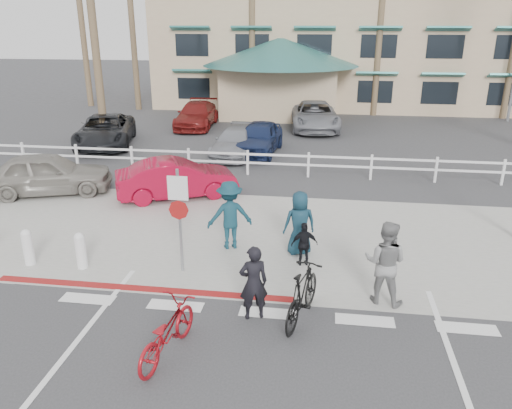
% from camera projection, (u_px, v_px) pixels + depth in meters
% --- Properties ---
extents(ground, '(140.00, 140.00, 0.00)m').
position_uv_depth(ground, '(264.00, 330.00, 9.91)').
color(ground, '#333335').
extents(bike_path, '(12.00, 16.00, 0.01)m').
position_uv_depth(bike_path, '(248.00, 401.00, 8.05)').
color(bike_path, '#333335').
rests_on(bike_path, ground).
extents(sidewalk_plaza, '(22.00, 7.00, 0.01)m').
position_uv_depth(sidewalk_plaza, '(284.00, 238.00, 14.09)').
color(sidewalk_plaza, gray).
rests_on(sidewalk_plaza, ground).
extents(cross_street, '(40.00, 5.00, 0.01)m').
position_uv_depth(cross_street, '(294.00, 193.00, 17.80)').
color(cross_street, '#333335').
rests_on(cross_street, ground).
extents(parking_lot, '(50.00, 16.00, 0.01)m').
position_uv_depth(parking_lot, '(307.00, 136.00, 26.63)').
color(parking_lot, '#333335').
rests_on(parking_lot, ground).
extents(curb_red, '(7.00, 0.25, 0.02)m').
position_uv_depth(curb_red, '(141.00, 289.00, 11.42)').
color(curb_red, maroon).
rests_on(curb_red, ground).
extents(rail_fence, '(29.40, 0.16, 1.00)m').
position_uv_depth(rail_fence, '(311.00, 165.00, 19.42)').
color(rail_fence, silver).
rests_on(rail_fence, ground).
extents(building, '(28.00, 16.00, 11.30)m').
position_uv_depth(building, '(345.00, 23.00, 36.49)').
color(building, tan).
rests_on(building, ground).
extents(sign_post, '(0.50, 0.10, 2.90)m').
position_uv_depth(sign_post, '(180.00, 216.00, 11.76)').
color(sign_post, gray).
rests_on(sign_post, ground).
extents(bollard_0, '(0.26, 0.26, 0.95)m').
position_uv_depth(bollard_0, '(81.00, 251.00, 12.24)').
color(bollard_0, silver).
rests_on(bollard_0, ground).
extents(bollard_1, '(0.26, 0.26, 0.95)m').
position_uv_depth(bollard_1, '(28.00, 247.00, 12.43)').
color(bollard_1, silver).
rests_on(bollard_1, ground).
extents(palm_1, '(4.00, 4.00, 13.00)m').
position_uv_depth(palm_1, '(131.00, 9.00, 32.48)').
color(palm_1, black).
rests_on(palm_1, ground).
extents(palm_3, '(4.00, 4.00, 14.00)m').
position_uv_depth(palm_3, '(252.00, 0.00, 31.25)').
color(palm_3, black).
rests_on(palm_3, ground).
extents(palm_5, '(4.00, 4.00, 13.00)m').
position_uv_depth(palm_5, '(382.00, 8.00, 30.35)').
color(palm_5, black).
rests_on(palm_5, ground).
extents(palm_10, '(4.00, 4.00, 12.00)m').
position_uv_depth(palm_10, '(92.00, 16.00, 23.10)').
color(palm_10, black).
rests_on(palm_10, ground).
extents(bike_red, '(1.05, 2.02, 1.01)m').
position_uv_depth(bike_red, '(167.00, 332.00, 8.99)').
color(bike_red, maroon).
rests_on(bike_red, ground).
extents(rider_red, '(0.69, 0.56, 1.62)m').
position_uv_depth(rider_red, '(254.00, 283.00, 10.05)').
color(rider_red, black).
rests_on(rider_red, ground).
extents(bike_black, '(1.04, 2.01, 1.16)m').
position_uv_depth(bike_black, '(302.00, 294.00, 10.06)').
color(bike_black, black).
rests_on(bike_black, ground).
extents(rider_black, '(1.08, 0.95, 1.88)m').
position_uv_depth(rider_black, '(385.00, 262.00, 10.61)').
color(rider_black, gray).
rests_on(rider_black, ground).
extents(pedestrian_a, '(1.37, 1.07, 1.87)m').
position_uv_depth(pedestrian_a, '(230.00, 215.00, 13.22)').
color(pedestrian_a, '#103340').
rests_on(pedestrian_a, ground).
extents(pedestrian_child, '(0.72, 0.43, 1.14)m').
position_uv_depth(pedestrian_child, '(304.00, 244.00, 12.35)').
color(pedestrian_child, black).
rests_on(pedestrian_child, ground).
extents(pedestrian_b, '(0.96, 0.77, 1.71)m').
position_uv_depth(pedestrian_b, '(299.00, 223.00, 12.89)').
color(pedestrian_b, '#112E3D').
rests_on(pedestrian_b, ground).
extents(car_white_sedan, '(4.32, 3.03, 1.35)m').
position_uv_depth(car_white_sedan, '(177.00, 179.00, 17.16)').
color(car_white_sedan, maroon).
rests_on(car_white_sedan, ground).
extents(car_red_compact, '(4.68, 3.06, 1.48)m').
position_uv_depth(car_red_compact, '(47.00, 173.00, 17.51)').
color(car_red_compact, gray).
rests_on(car_red_compact, ground).
extents(lot_car_0, '(3.80, 5.81, 1.49)m').
position_uv_depth(lot_car_0, '(105.00, 131.00, 24.34)').
color(lot_car_0, black).
rests_on(lot_car_0, ground).
extents(lot_car_1, '(1.98, 4.28, 1.21)m').
position_uv_depth(lot_car_1, '(236.00, 142.00, 22.65)').
color(lot_car_1, gray).
rests_on(lot_car_1, ground).
extents(lot_car_2, '(2.06, 4.40, 1.46)m').
position_uv_depth(lot_car_2, '(259.00, 138.00, 22.95)').
color(lot_car_2, '#162246').
rests_on(lot_car_2, ground).
extents(lot_car_4, '(2.24, 4.96, 1.41)m').
position_uv_depth(lot_car_4, '(197.00, 115.00, 28.66)').
color(lot_car_4, maroon).
rests_on(lot_car_4, ground).
extents(lot_car_5, '(3.08, 5.75, 1.53)m').
position_uv_depth(lot_car_5, '(315.00, 116.00, 28.07)').
color(lot_car_5, gray).
rests_on(lot_car_5, ground).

